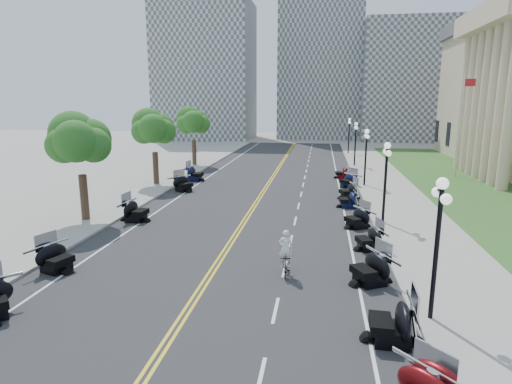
{
  "coord_description": "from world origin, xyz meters",
  "views": [
    {
      "loc": [
        4.64,
        -22.35,
        7.54
      ],
      "look_at": [
        0.79,
        3.15,
        2.0
      ],
      "focal_mm": 30.0,
      "sensor_mm": 36.0,
      "label": 1
    }
  ],
  "objects_px": {
    "flagpole": "(460,127)",
    "motorcycle_n_3": "(392,320)",
    "bicycle": "(285,265)",
    "cyclist_rider": "(286,236)"
  },
  "relations": [
    {
      "from": "motorcycle_n_3",
      "to": "bicycle",
      "type": "bearing_deg",
      "value": -139.82
    },
    {
      "from": "cyclist_rider",
      "to": "motorcycle_n_3",
      "type": "bearing_deg",
      "value": 127.72
    },
    {
      "from": "flagpole",
      "to": "motorcycle_n_3",
      "type": "height_order",
      "value": "flagpole"
    },
    {
      "from": "bicycle",
      "to": "flagpole",
      "type": "bearing_deg",
      "value": 57.52
    },
    {
      "from": "motorcycle_n_3",
      "to": "cyclist_rider",
      "type": "height_order",
      "value": "cyclist_rider"
    },
    {
      "from": "flagpole",
      "to": "bicycle",
      "type": "distance_m",
      "value": 30.8
    },
    {
      "from": "flagpole",
      "to": "bicycle",
      "type": "xyz_separation_m",
      "value": [
        -14.72,
        -26.67,
        -4.52
      ]
    },
    {
      "from": "motorcycle_n_3",
      "to": "flagpole",
      "type": "bearing_deg",
      "value": 163.34
    },
    {
      "from": "bicycle",
      "to": "cyclist_rider",
      "type": "height_order",
      "value": "cyclist_rider"
    },
    {
      "from": "bicycle",
      "to": "cyclist_rider",
      "type": "bearing_deg",
      "value": 0.0
    }
  ]
}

